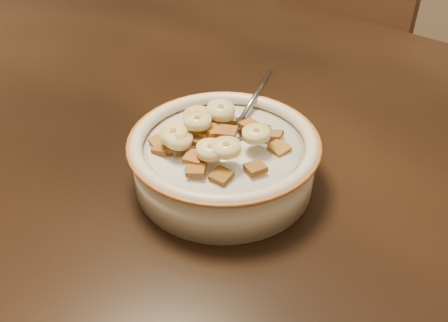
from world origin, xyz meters
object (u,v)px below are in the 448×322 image
Objects in this scene: table at (165,98)px; cereal_bowl at (224,164)px; chair at (302,97)px; spoon at (236,129)px.

table is 0.25m from cereal_bowl.
chair is at bearing 98.42° from table.
table is at bearing -84.98° from chair.
chair is at bearing -82.01° from spoon.
spoon is at bearing -69.36° from chair.
chair is at bearing 112.29° from cereal_bowl.
cereal_bowl is 4.17× the size of spoon.
cereal_bowl is at bearing -69.71° from chair.
chair is 0.84m from cereal_bowl.
spoon reaches higher than table.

